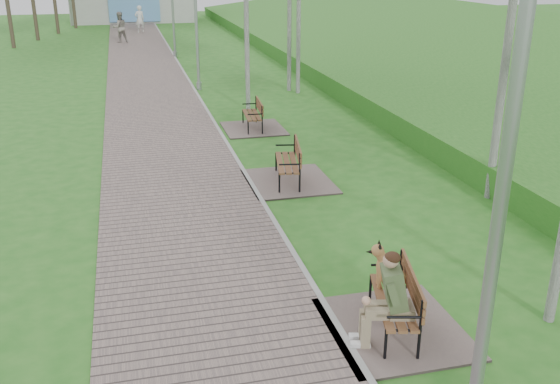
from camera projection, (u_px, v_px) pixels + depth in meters
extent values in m
cube|color=#685854|center=(150.00, 88.00, 25.72)|extent=(3.50, 67.00, 0.04)
cube|color=#999993|center=(193.00, 86.00, 26.12)|extent=(0.10, 67.00, 0.05)
cube|color=#47872F|center=(469.00, 80.00, 27.49)|extent=(14.00, 70.00, 1.60)
cube|color=#5081B4|center=(134.00, 5.00, 49.66)|extent=(4.00, 0.20, 2.60)
cube|color=#685854|center=(394.00, 328.00, 9.14)|extent=(1.91, 2.12, 0.04)
cube|color=brown|center=(393.00, 301.00, 8.97)|extent=(0.85, 1.66, 0.04)
cube|color=brown|center=(412.00, 284.00, 8.87)|extent=(0.43, 1.56, 0.35)
cube|color=#685854|center=(289.00, 181.00, 15.11)|extent=(2.00, 2.22, 0.04)
cube|color=brown|center=(287.00, 163.00, 14.93)|extent=(0.81, 1.73, 0.04)
cube|color=brown|center=(298.00, 151.00, 14.84)|extent=(0.36, 1.64, 0.37)
cube|color=#685854|center=(254.00, 129.00, 19.73)|extent=(1.86, 2.06, 0.04)
cube|color=brown|center=(252.00, 115.00, 19.57)|extent=(0.58, 1.58, 0.04)
cube|color=brown|center=(260.00, 106.00, 19.51)|extent=(0.16, 1.54, 0.34)
cylinder|color=#94979C|center=(495.00, 244.00, 5.58)|extent=(0.13, 0.13, 5.43)
cylinder|color=#94979C|center=(199.00, 86.00, 25.52)|extent=(0.21, 0.21, 0.31)
cylinder|color=#94979C|center=(196.00, 24.00, 24.65)|extent=(0.13, 0.13, 5.23)
cylinder|color=#94979C|center=(175.00, 54.00, 33.86)|extent=(0.21, 0.21, 0.32)
cylinder|color=#94979C|center=(173.00, 7.00, 32.99)|extent=(0.13, 0.13, 5.26)
imported|color=silver|center=(140.00, 19.00, 44.19)|extent=(0.79, 0.64, 1.89)
imported|color=gray|center=(120.00, 27.00, 39.02)|extent=(1.09, 0.95, 1.91)
cylinder|color=silver|center=(246.00, 1.00, 20.93)|extent=(0.16, 0.16, 7.47)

